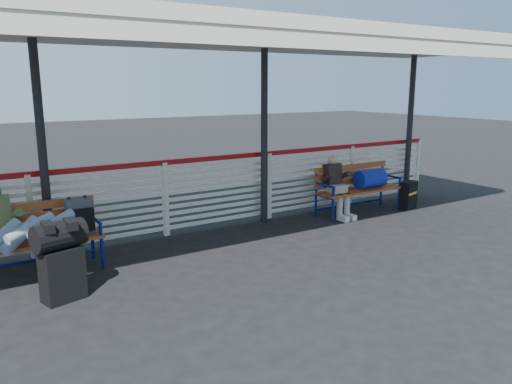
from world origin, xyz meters
TOP-DOWN VIEW (x-y plane):
  - ground at (0.00, 0.00)m, footprint 60.00×60.00m
  - fence at (0.00, 1.90)m, footprint 12.08×0.08m
  - canopy at (-0.00, 0.87)m, footprint 12.60×3.60m
  - luggage_stack at (-1.96, 0.19)m, footprint 0.62×0.45m
  - bench_left at (-1.95, 1.22)m, footprint 1.80×0.56m
  - bench_right at (3.79, 1.32)m, footprint 1.80×0.56m
  - traveler_man at (-2.30, 0.87)m, footprint 0.93×1.63m
  - companion_person at (3.11, 1.31)m, footprint 0.32×0.66m
  - suitcase_side at (4.71, 1.01)m, footprint 0.44×0.33m

SIDE VIEW (x-z plane):
  - ground at x=0.00m, z-range 0.00..0.00m
  - suitcase_side at x=4.71m, z-range 0.00..0.55m
  - luggage_stack at x=-1.96m, z-range 0.04..0.97m
  - companion_person at x=3.11m, z-range 0.02..1.17m
  - bench_left at x=-1.95m, z-range 0.13..1.06m
  - bench_right at x=3.79m, z-range 0.14..1.06m
  - fence at x=0.00m, z-range 0.04..1.28m
  - traveler_man at x=-2.30m, z-range 0.36..1.13m
  - canopy at x=0.00m, z-range 1.46..4.62m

